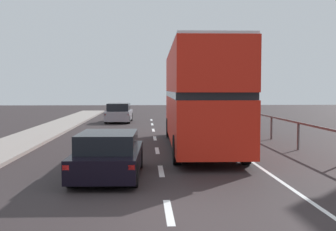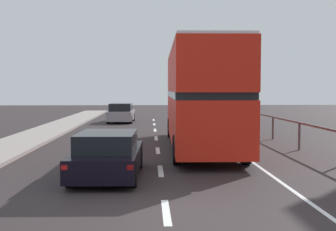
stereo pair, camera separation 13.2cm
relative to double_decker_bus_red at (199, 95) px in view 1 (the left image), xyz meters
The scene contains 6 objects.
ground_plane 10.22m from the double_decker_bus_red, 100.56° to the right, with size 74.05×120.00×0.10m, color #2D2627.
lane_paint_markings 2.76m from the double_decker_bus_red, 80.03° to the right, with size 3.37×46.00×0.01m.
bridge_side_railing 4.35m from the double_decker_bus_red, 10.88° to the right, with size 0.10×42.00×1.17m.
double_decker_bus_red is the anchor object (origin of this frame).
hatchback_car_near 7.03m from the double_decker_bus_red, 119.49° to the right, with size 1.94×4.18×1.31m.
sedan_car_ahead 15.39m from the double_decker_bus_red, 106.46° to the left, with size 1.98×4.34×1.46m.
Camera 1 is at (-0.47, -8.44, 2.52)m, focal length 45.76 mm.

